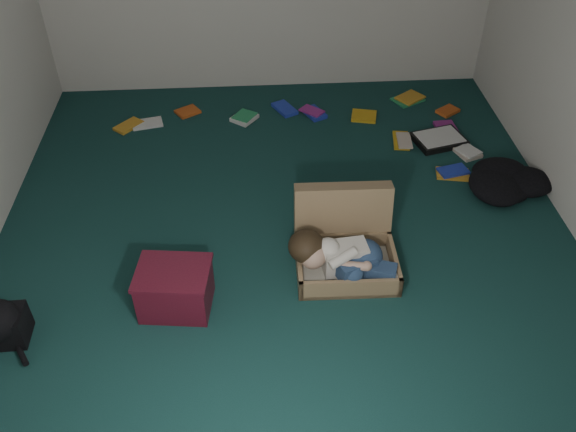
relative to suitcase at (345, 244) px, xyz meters
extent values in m
plane|color=#133735|center=(-0.37, 0.21, -0.14)|extent=(4.50, 4.50, 0.00)
cube|color=#957752|center=(0.00, -0.13, -0.07)|extent=(0.65, 0.47, 0.15)
cube|color=beige|center=(0.00, -0.13, -0.10)|extent=(0.60, 0.42, 0.02)
cube|color=#957752|center=(0.00, 0.17, 0.09)|extent=(0.65, 0.21, 0.47)
cube|color=silver|center=(-0.02, -0.15, 0.02)|extent=(0.29, 0.19, 0.20)
sphere|color=tan|center=(-0.23, -0.17, 0.07)|extent=(0.17, 0.17, 0.17)
ellipsoid|color=black|center=(-0.26, -0.12, 0.10)|extent=(0.23, 0.24, 0.20)
ellipsoid|color=navy|center=(0.12, -0.14, 0.02)|extent=(0.21, 0.24, 0.20)
cube|color=navy|center=(0.04, -0.24, 0.01)|extent=(0.27, 0.20, 0.13)
cube|color=navy|center=(0.18, -0.25, -0.02)|extent=(0.24, 0.18, 0.10)
sphere|color=white|center=(0.27, -0.23, -0.03)|extent=(0.10, 0.10, 0.10)
sphere|color=white|center=(0.26, -0.29, -0.04)|extent=(0.09, 0.09, 0.09)
cylinder|color=tan|center=(0.02, -0.27, 0.06)|extent=(0.17, 0.06, 0.06)
cube|color=#4E101F|center=(-1.08, -0.34, 0.00)|extent=(0.45, 0.37, 0.28)
cube|color=#4E101F|center=(-1.08, -0.34, 0.15)|extent=(0.47, 0.39, 0.02)
cube|color=black|center=(1.00, 1.35, -0.12)|extent=(0.47, 0.40, 0.05)
cube|color=white|center=(1.00, 1.35, -0.09)|extent=(0.42, 0.35, 0.01)
cube|color=gold|center=(-1.65, 1.77, -0.13)|extent=(0.22, 0.16, 0.02)
cube|color=#CF551B|center=(-1.15, 1.98, -0.13)|extent=(0.27, 0.26, 0.02)
cube|color=white|center=(-0.64, 1.83, -0.13)|extent=(0.21, 0.25, 0.02)
cube|color=#2035AF|center=(-0.01, 1.87, -0.13)|extent=(0.23, 0.26, 0.02)
cube|color=gold|center=(0.43, 1.79, -0.13)|extent=(0.27, 0.25, 0.02)
cube|color=#289356|center=(0.89, 2.07, -0.13)|extent=(0.23, 0.18, 0.02)
cube|color=#992685|center=(1.11, 1.55, -0.13)|extent=(0.27, 0.26, 0.02)
cube|color=beige|center=(1.19, 1.16, -0.13)|extent=(0.20, 0.24, 0.02)
cube|color=gold|center=(0.99, 0.88, -0.13)|extent=(0.24, 0.26, 0.02)
cube|color=#CF551B|center=(1.21, 1.83, -0.13)|extent=(0.27, 0.24, 0.02)
cube|color=white|center=(-1.49, 1.80, -0.13)|extent=(0.24, 0.20, 0.02)
cube|color=#2035AF|center=(-0.27, 1.97, -0.13)|extent=(0.27, 0.27, 0.02)
cube|color=gold|center=(0.68, 1.38, -0.13)|extent=(0.18, 0.23, 0.02)
camera|label=1|loc=(-0.57, -2.89, 2.70)|focal=38.00mm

